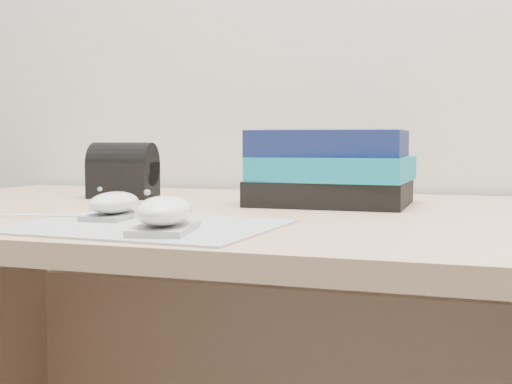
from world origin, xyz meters
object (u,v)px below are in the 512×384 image
(mouse_rear, at_px, (114,205))
(pouch, at_px, (123,171))
(book_stack, at_px, (331,168))
(desk, at_px, (332,352))
(mouse_front, at_px, (164,214))

(mouse_rear, height_order, pouch, pouch)
(mouse_rear, height_order, book_stack, book_stack)
(desk, distance_m, mouse_rear, 0.44)
(desk, xyz_separation_m, pouch, (-0.42, 0.07, 0.28))
(desk, bearing_deg, mouse_front, -108.56)
(book_stack, xyz_separation_m, pouch, (-0.40, 0.00, -0.01))
(mouse_rear, relative_size, book_stack, 0.40)
(desk, xyz_separation_m, mouse_rear, (-0.25, -0.26, 0.26))
(mouse_rear, relative_size, pouch, 0.84)
(mouse_front, bearing_deg, pouch, 124.40)
(desk, relative_size, pouch, 12.81)
(mouse_rear, distance_m, book_stack, 0.40)
(mouse_front, xyz_separation_m, pouch, (-0.29, 0.43, 0.03))
(desk, height_order, mouse_rear, mouse_rear)
(mouse_rear, bearing_deg, desk, 46.01)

